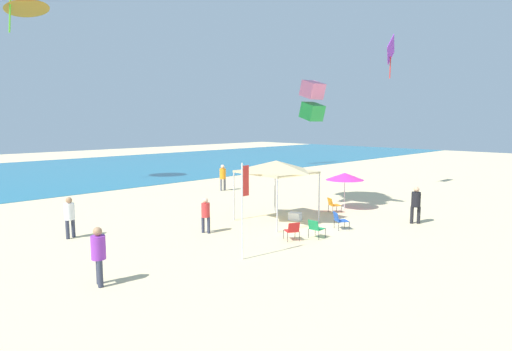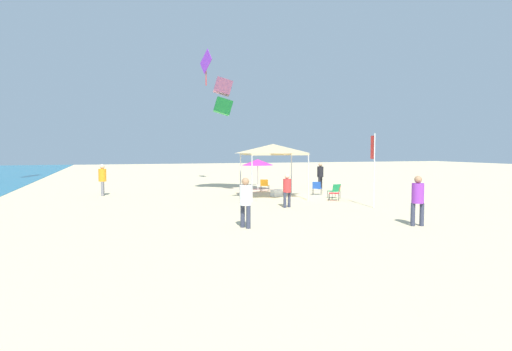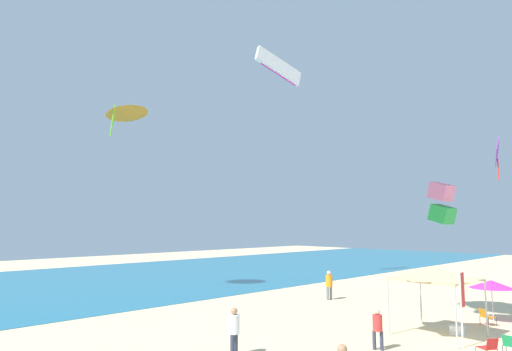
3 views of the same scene
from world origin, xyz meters
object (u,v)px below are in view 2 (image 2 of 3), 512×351
at_px(folding_chair_left_of_tent, 335,190).
at_px(kite_box_pink, 223,97).
at_px(canopy_tent, 273,150).
at_px(person_far_stroller, 245,199).
at_px(cooler_box, 276,193).
at_px(person_beachcomber, 287,188).
at_px(folding_chair_facing_ocean, 265,185).
at_px(person_by_tent, 320,174).
at_px(folding_chair_near_cooler, 317,187).
at_px(beach_umbrella, 258,162).
at_px(folding_chair_right_of_tent, 336,192).
at_px(person_watching_sky, 102,177).
at_px(kite_diamond_purple, 206,63).
at_px(person_near_umbrella, 418,197).
at_px(banner_flag, 374,163).

distance_m(folding_chair_left_of_tent, kite_box_pink, 9.73).
xyz_separation_m(canopy_tent, person_far_stroller, (-8.50, 4.18, -1.69)).
distance_m(cooler_box, person_beachcomber, 4.96).
bearing_deg(canopy_tent, folding_chair_facing_ocean, -12.04).
distance_m(folding_chair_left_of_tent, person_by_tent, 5.92).
bearing_deg(kite_box_pink, person_beachcomber, 15.11).
bearing_deg(folding_chair_left_of_tent, folding_chair_near_cooler, -89.78).
bearing_deg(beach_umbrella, cooler_box, 177.11).
xyz_separation_m(folding_chair_facing_ocean, folding_chair_right_of_tent, (-5.89, -2.04, 0.00)).
bearing_deg(folding_chair_right_of_tent, person_watching_sky, -88.53).
bearing_deg(kite_diamond_purple, person_far_stroller, 148.16).
xyz_separation_m(folding_chair_left_of_tent, person_by_tent, (5.60, -1.85, 0.60)).
distance_m(person_watching_sky, kite_box_pink, 9.10).
bearing_deg(cooler_box, person_by_tent, -52.02).
xyz_separation_m(folding_chair_facing_ocean, person_near_umbrella, (-13.83, -1.05, 0.60)).
relative_size(folding_chair_near_cooler, person_by_tent, 0.45).
xyz_separation_m(folding_chair_left_of_tent, cooler_box, (1.99, 2.77, -0.27)).
distance_m(person_far_stroller, kite_box_pink, 14.66).
bearing_deg(beach_umbrella, folding_chair_near_cooler, -149.34).
distance_m(folding_chair_near_cooler, cooler_box, 2.65).
height_order(folding_chair_near_cooler, kite_diamond_purple, kite_diamond_purple).
height_order(person_near_umbrella, person_watching_sky, person_watching_sky).
xyz_separation_m(beach_umbrella, banner_flag, (-10.19, -2.40, 0.23)).
height_order(folding_chair_left_of_tent, folding_chair_near_cooler, same).
height_order(folding_chair_left_of_tent, banner_flag, banner_flag).
bearing_deg(person_by_tent, beach_umbrella, 132.43).
relative_size(canopy_tent, banner_flag, 0.97).
bearing_deg(cooler_box, folding_chair_facing_ocean, -5.44).
bearing_deg(folding_chair_left_of_tent, person_by_tent, -112.09).
relative_size(canopy_tent, person_far_stroller, 1.91).
distance_m(cooler_box, person_near_umbrella, 11.03).
bearing_deg(folding_chair_right_of_tent, kite_diamond_purple, -135.66).
bearing_deg(person_far_stroller, folding_chair_right_of_tent, 109.58).
height_order(folding_chair_right_of_tent, person_near_umbrella, person_near_umbrella).
bearing_deg(kite_diamond_purple, folding_chair_left_of_tent, 173.30).
distance_m(beach_umbrella, cooler_box, 4.45).
bearing_deg(person_watching_sky, person_by_tent, 94.94).
bearing_deg(folding_chair_near_cooler, person_far_stroller, 84.56).
bearing_deg(kite_diamond_purple, beach_umbrella, 168.71).
bearing_deg(person_far_stroller, folding_chair_near_cooler, 119.32).
distance_m(folding_chair_left_of_tent, person_near_umbrella, 9.07).
bearing_deg(beach_umbrella, person_watching_sky, 93.25).
xyz_separation_m(folding_chair_facing_ocean, kite_diamond_purple, (9.41, 1.87, 9.42)).
height_order(person_by_tent, kite_diamond_purple, kite_diamond_purple).
distance_m(folding_chair_facing_ocean, folding_chair_right_of_tent, 6.24).
height_order(person_near_umbrella, person_far_stroller, person_near_umbrella).
height_order(folding_chair_right_of_tent, kite_diamond_purple, kite_diamond_purple).
distance_m(person_by_tent, kite_box_pink, 8.53).
xyz_separation_m(beach_umbrella, person_watching_sky, (-0.56, 9.91, -0.78)).
distance_m(person_watching_sky, person_far_stroller, 13.85).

